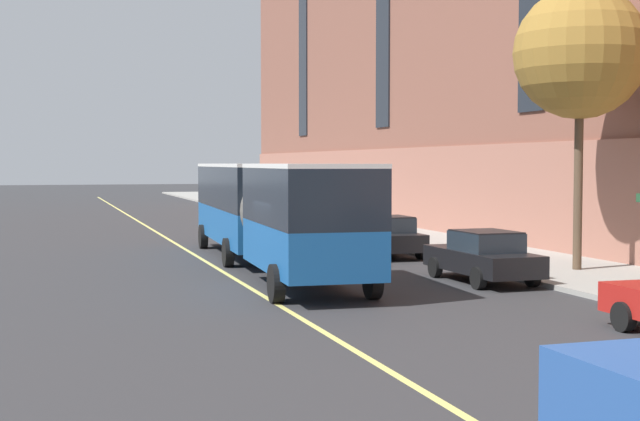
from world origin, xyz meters
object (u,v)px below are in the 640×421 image
Objects in this scene: parked_car_black_3 at (387,236)px; street_tree_mid_block at (580,53)px; fire_hydrant at (331,223)px; parked_car_silver_1 at (262,210)px; city_bus at (268,207)px; parked_car_black_4 at (483,256)px; parked_car_black_5 at (302,218)px.

parked_car_black_3 is 10.02m from street_tree_mid_block.
parked_car_black_3 is 5.92× the size of fire_hydrant.
street_tree_mid_block reaches higher than parked_car_black_3.
parked_car_black_3 is at bearing -97.78° from fire_hydrant.
parked_car_silver_1 reaches higher than fire_hydrant.
city_bus is 7.76m from parked_car_black_4.
parked_car_black_4 is at bearing -46.79° from city_bus.
city_bus is 5.77m from parked_car_black_3.
street_tree_mid_block is at bearing -60.53° from parked_car_black_3.
parked_car_black_4 is at bearing -90.00° from parked_car_black_5.
city_bus is 2.03× the size of street_tree_mid_block.
parked_car_black_5 is at bearing -171.63° from fire_hydrant.
street_tree_mid_block is (3.85, -6.81, 6.27)m from parked_car_black_3.
city_bus is 4.09× the size of parked_car_silver_1.
fire_hydrant is at bearing -77.57° from parked_car_silver_1.
city_bus is at bearing -158.00° from parked_car_black_3.
parked_car_black_4 is 1.04× the size of parked_car_black_5.
parked_car_silver_1 is at bearing 102.43° from fire_hydrant.
parked_car_silver_1 and parked_car_black_3 have the same top height.
parked_car_black_4 is 0.50× the size of street_tree_mid_block.
street_tree_mid_block reaches higher than parked_car_silver_1.
parked_car_silver_1 is at bearing 76.84° from city_bus.
street_tree_mid_block is 12.55× the size of fire_hydrant.
parked_car_black_3 reaches higher than fire_hydrant.
city_bus is 25.47× the size of fire_hydrant.
fire_hydrant is at bearing 82.22° from parked_car_black_3.
city_bus is 4.30× the size of parked_car_black_3.
parked_car_black_3 is 7.68m from parked_car_black_4.
parked_car_silver_1 is at bearing 90.25° from parked_car_black_4.
fire_hydrant is (1.73, -7.84, -0.29)m from parked_car_silver_1.
parked_car_black_4 is at bearing -89.84° from parked_car_black_3.
street_tree_mid_block is at bearing -78.32° from parked_car_black_5.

